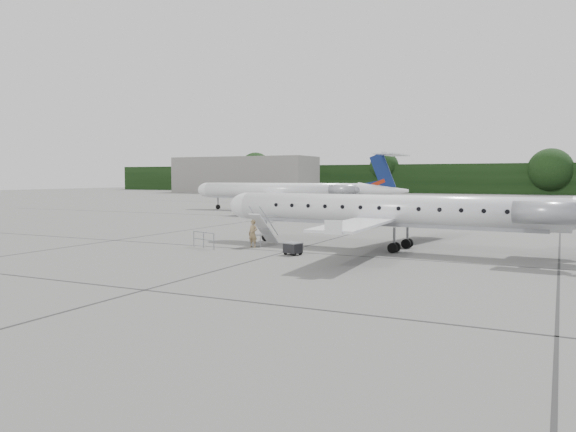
% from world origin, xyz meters
% --- Properties ---
extents(ground, '(320.00, 320.00, 0.00)m').
position_xyz_m(ground, '(0.00, 0.00, 0.00)').
color(ground, slate).
rests_on(ground, ground).
extents(treeline, '(260.00, 4.00, 8.00)m').
position_xyz_m(treeline, '(0.00, 130.00, 4.00)').
color(treeline, black).
rests_on(treeline, ground).
extents(terminal_building, '(40.00, 14.00, 10.00)m').
position_xyz_m(terminal_building, '(-70.00, 110.00, 5.00)').
color(terminal_building, slate).
rests_on(terminal_building, ground).
extents(main_regional_jet, '(27.62, 20.83, 6.74)m').
position_xyz_m(main_regional_jet, '(0.55, 7.19, 3.37)').
color(main_regional_jet, silver).
rests_on(main_regional_jet, ground).
extents(airstair, '(1.01, 2.30, 2.11)m').
position_xyz_m(airstair, '(-7.23, 5.65, 1.06)').
color(airstair, silver).
rests_on(airstair, ground).
extents(passenger, '(0.70, 0.51, 1.77)m').
position_xyz_m(passenger, '(-7.33, 4.38, 0.88)').
color(passenger, olive).
rests_on(passenger, ground).
extents(safety_railing, '(2.08, 0.86, 1.00)m').
position_xyz_m(safety_railing, '(-9.96, 2.72, 0.50)').
color(safety_railing, gray).
rests_on(safety_railing, ground).
extents(baggage_cart, '(1.08, 0.96, 0.78)m').
position_xyz_m(baggage_cart, '(-3.57, 2.39, 0.39)').
color(baggage_cart, black).
rests_on(baggage_cart, ground).
extents(bg_regional_left, '(28.35, 20.62, 7.35)m').
position_xyz_m(bg_regional_left, '(-23.17, 39.20, 3.68)').
color(bg_regional_left, silver).
rests_on(bg_regional_left, ground).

